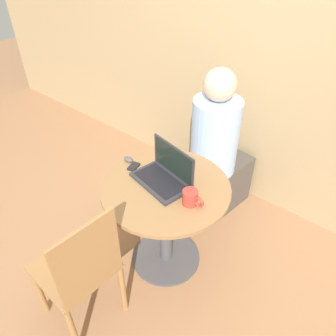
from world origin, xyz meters
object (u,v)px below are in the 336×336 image
(laptop, at_px, (165,174))
(chair_empty, at_px, (81,271))
(cell_phone, at_px, (134,167))
(person_seated, at_px, (217,156))

(laptop, relative_size, chair_empty, 0.44)
(cell_phone, distance_m, chair_empty, 0.72)
(laptop, bearing_deg, chair_empty, -92.77)
(laptop, distance_m, chair_empty, 0.74)
(cell_phone, bearing_deg, laptop, 6.43)
(chair_empty, xyz_separation_m, person_seated, (0.02, 1.33, 0.05))
(cell_phone, height_order, person_seated, person_seated)
(laptop, relative_size, person_seated, 0.32)
(cell_phone, xyz_separation_m, person_seated, (0.23, 0.68, -0.19))
(cell_phone, bearing_deg, chair_empty, -72.07)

